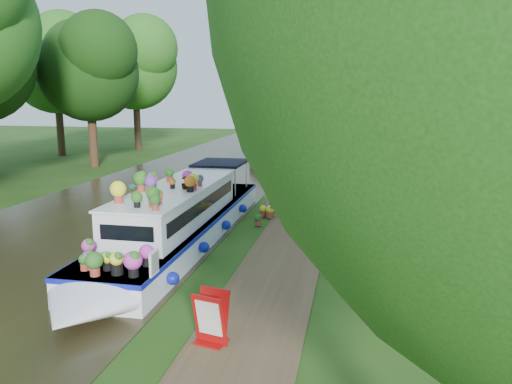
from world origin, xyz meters
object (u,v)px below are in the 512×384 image
object	(u,v)px
pedestrian_dark	(331,150)
second_boat	(270,157)
pedestrian_pink	(329,150)
plant_boat	(177,219)
sandwich_board	(211,320)

from	to	relation	value
pedestrian_dark	second_boat	bearing A→B (deg)	-167.60
second_boat	pedestrian_pink	xyz separation A→B (m)	(3.90, 1.16, 0.45)
pedestrian_pink	pedestrian_dark	size ratio (longest dim) A/B	0.96
plant_boat	pedestrian_pink	world-z (taller)	plant_boat
sandwich_board	pedestrian_dark	distance (m)	24.91
second_boat	pedestrian_pink	bearing A→B (deg)	16.65
plant_boat	sandwich_board	distance (m)	6.51
plant_boat	sandwich_board	world-z (taller)	plant_boat
sandwich_board	pedestrian_pink	world-z (taller)	pedestrian_pink
plant_boat	second_boat	distance (m)	18.58
pedestrian_dark	pedestrian_pink	bearing A→B (deg)	106.86
plant_boat	pedestrian_dark	bearing A→B (deg)	78.84
second_boat	pedestrian_dark	xyz separation A→B (m)	(4.03, 0.46, 0.49)
pedestrian_pink	pedestrian_dark	bearing A→B (deg)	-83.25
second_boat	pedestrian_dark	distance (m)	4.09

